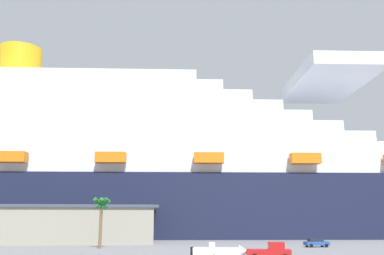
# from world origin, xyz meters

# --- Properties ---
(ground_plane) EXTENTS (600.00, 600.00, 0.00)m
(ground_plane) POSITION_xyz_m (0.00, 30.00, 0.00)
(ground_plane) COLOR gray
(cruise_ship) EXTENTS (270.01, 49.47, 67.55)m
(cruise_ship) POSITION_xyz_m (-30.67, 57.42, 19.18)
(cruise_ship) COLOR #191E38
(cruise_ship) RESTS_ON ground_plane
(terminal_building) EXTENTS (52.68, 26.66, 8.24)m
(terminal_building) POSITION_xyz_m (-42.02, 26.98, 4.14)
(terminal_building) COLOR gray
(terminal_building) RESTS_ON ground_plane
(pickup_truck) EXTENTS (5.88, 3.10, 2.20)m
(pickup_truck) POSITION_xyz_m (-1.47, -20.40, 1.04)
(pickup_truck) COLOR red
(pickup_truck) RESTS_ON ground_plane
(small_boat_on_trailer) EXTENTS (8.48, 3.12, 2.15)m
(small_boat_on_trailer) POSITION_xyz_m (-7.56, -19.23, 0.96)
(small_boat_on_trailer) COLOR #595960
(small_boat_on_trailer) RESTS_ON ground_plane
(palm_tree) EXTENTS (3.60, 3.62, 9.18)m
(palm_tree) POSITION_xyz_m (-26.22, 4.19, 7.27)
(palm_tree) COLOR brown
(palm_tree) RESTS_ON ground_plane
(parked_car_blue_suv) EXTENTS (4.77, 2.40, 1.58)m
(parked_car_blue_suv) POSITION_xyz_m (14.30, 5.48, 0.83)
(parked_car_blue_suv) COLOR #264C99
(parked_car_blue_suv) RESTS_ON ground_plane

